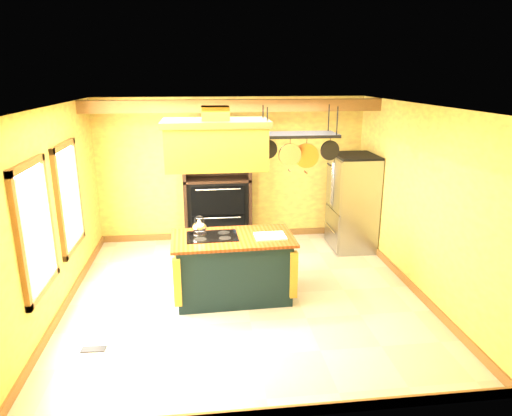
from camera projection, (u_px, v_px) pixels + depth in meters
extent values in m
plane|color=beige|center=(245.00, 295.00, 6.64)|extent=(5.00, 5.00, 0.00)
plane|color=white|center=(244.00, 106.00, 5.87)|extent=(5.00, 5.00, 0.00)
cube|color=#DAC74F|center=(232.00, 170.00, 8.63)|extent=(5.00, 0.02, 2.70)
cube|color=#DAC74F|center=(272.00, 288.00, 3.87)|extent=(5.00, 0.02, 2.70)
cube|color=#DAC74F|center=(55.00, 213.00, 5.97)|extent=(0.02, 5.00, 2.70)
cube|color=#DAC74F|center=(418.00, 201.00, 6.54)|extent=(0.02, 5.00, 2.70)
cube|color=#97642E|center=(234.00, 106.00, 7.52)|extent=(5.00, 0.15, 0.20)
cube|color=#97642E|center=(36.00, 229.00, 5.20)|extent=(0.06, 1.06, 1.56)
cube|color=white|center=(38.00, 229.00, 5.20)|extent=(0.02, 0.85, 1.34)
cube|color=#97642E|center=(69.00, 197.00, 6.53)|extent=(0.06, 1.06, 1.56)
cube|color=white|center=(71.00, 197.00, 6.53)|extent=(0.02, 0.85, 1.34)
cube|color=black|center=(233.00, 268.00, 6.48)|extent=(1.58, 0.89, 0.88)
cube|color=maroon|center=(233.00, 238.00, 6.35)|extent=(1.72, 0.99, 0.04)
cube|color=black|center=(212.00, 236.00, 6.34)|extent=(0.72, 0.51, 0.01)
ellipsoid|color=silver|center=(200.00, 227.00, 6.40)|extent=(0.20, 0.20, 0.16)
cube|color=white|center=(270.00, 236.00, 6.34)|extent=(0.43, 0.34, 0.02)
cube|color=#AB6D2A|center=(216.00, 147.00, 5.96)|extent=(1.30, 0.70, 0.55)
cube|color=#97642E|center=(215.00, 123.00, 5.87)|extent=(1.38, 0.78, 0.08)
cube|color=#AB6D2A|center=(215.00, 116.00, 5.85)|extent=(0.35, 0.35, 0.25)
cube|color=black|center=(299.00, 135.00, 6.05)|extent=(1.01, 0.50, 0.04)
cylinder|color=black|center=(267.00, 122.00, 5.75)|extent=(0.02, 0.02, 0.38)
cylinder|color=black|center=(329.00, 118.00, 6.24)|extent=(0.02, 0.02, 0.38)
cylinder|color=black|center=(268.00, 149.00, 6.15)|extent=(0.26, 0.04, 0.26)
cylinder|color=silver|center=(290.00, 155.00, 6.01)|extent=(0.30, 0.04, 0.30)
cylinder|color=#C46F31|center=(306.00, 156.00, 6.24)|extent=(0.34, 0.04, 0.34)
cylinder|color=black|center=(330.00, 150.00, 6.05)|extent=(0.26, 0.04, 0.26)
cube|color=#93979B|center=(353.00, 203.00, 8.24)|extent=(0.71, 0.87, 1.70)
cube|color=#93979B|center=(338.00, 187.00, 7.88)|extent=(0.03, 0.42, 0.92)
cube|color=#93979B|center=(331.00, 181.00, 8.29)|extent=(0.03, 0.42, 0.92)
cube|color=#93979B|center=(332.00, 228.00, 8.32)|extent=(0.03, 0.83, 0.71)
cube|color=black|center=(350.00, 246.00, 8.47)|extent=(0.67, 0.82, 0.06)
cube|color=black|center=(217.00, 184.00, 8.63)|extent=(1.24, 0.06, 2.19)
cube|color=black|center=(185.00, 188.00, 8.34)|extent=(0.06, 0.52, 2.19)
cube|color=black|center=(249.00, 186.00, 8.47)|extent=(0.06, 0.52, 2.19)
cube|color=black|center=(217.00, 179.00, 8.36)|extent=(1.24, 0.52, 0.05)
cube|color=black|center=(218.00, 210.00, 8.56)|extent=(1.12, 0.42, 1.18)
cube|color=black|center=(218.00, 201.00, 8.19)|extent=(0.96, 0.04, 0.52)
cube|color=black|center=(219.00, 228.00, 8.34)|extent=(0.96, 0.04, 0.48)
cube|color=black|center=(217.00, 167.00, 8.30)|extent=(1.12, 0.46, 0.02)
cube|color=black|center=(217.00, 153.00, 8.22)|extent=(1.12, 0.46, 0.02)
cube|color=black|center=(216.00, 139.00, 8.15)|extent=(1.12, 0.46, 0.02)
cylinder|color=white|center=(200.00, 165.00, 8.20)|extent=(0.22, 0.22, 0.07)
cylinder|color=#3E64AF|center=(235.00, 147.00, 8.19)|extent=(0.10, 0.10, 0.17)
cube|color=black|center=(94.00, 349.00, 5.33)|extent=(0.28, 0.13, 0.01)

